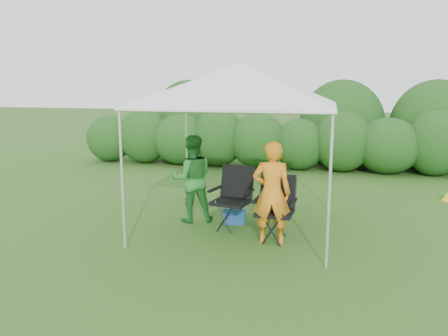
% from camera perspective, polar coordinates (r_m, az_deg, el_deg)
% --- Properties ---
extents(ground, '(70.00, 70.00, 0.00)m').
position_cam_1_polar(ground, '(7.37, 1.42, -8.72)').
color(ground, '#34611E').
extents(hedge, '(12.58, 1.53, 1.80)m').
position_cam_1_polar(hedge, '(12.96, 7.81, 3.48)').
color(hedge, '#215119').
rests_on(hedge, ground).
extents(canopy, '(3.10, 3.10, 2.83)m').
position_cam_1_polar(canopy, '(7.44, 2.35, 10.79)').
color(canopy, silver).
rests_on(canopy, ground).
extents(chair_right, '(0.68, 0.62, 1.04)m').
position_cam_1_polar(chair_right, '(7.09, 6.81, -4.61)').
color(chair_right, black).
rests_on(chair_right, ground).
extents(chair_left, '(0.76, 0.72, 1.07)m').
position_cam_1_polar(chair_left, '(7.59, 1.24, -3.33)').
color(chair_left, black).
rests_on(chair_left, ground).
extents(man, '(0.64, 0.46, 1.64)m').
position_cam_1_polar(man, '(6.79, 6.24, -3.28)').
color(man, orange).
rests_on(man, ground).
extents(woman, '(0.95, 0.86, 1.58)m').
position_cam_1_polar(woman, '(7.92, -4.20, -1.40)').
color(woman, '#297F2F').
rests_on(woman, ground).
extents(cooler, '(0.42, 0.32, 0.33)m').
position_cam_1_polar(cooler, '(7.92, 1.40, -6.04)').
color(cooler, '#1E4B8D').
rests_on(cooler, ground).
extents(bottle, '(0.07, 0.07, 0.25)m').
position_cam_1_polar(bottle, '(7.79, 1.77, -4.09)').
color(bottle, '#592D0C').
rests_on(bottle, cooler).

